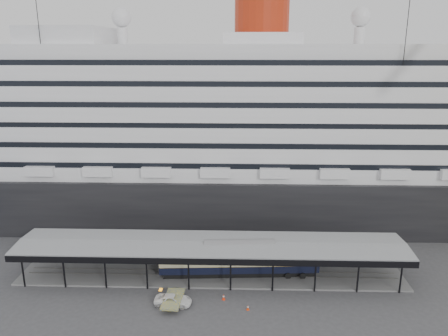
{
  "coord_description": "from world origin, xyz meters",
  "views": [
    {
      "loc": [
        3.63,
        -52.71,
        32.51
      ],
      "look_at": [
        1.77,
        8.0,
        15.55
      ],
      "focal_mm": 35.0,
      "sensor_mm": 36.0,
      "label": 1
    }
  ],
  "objects": [
    {
      "name": "platform_canopy",
      "position": [
        0.0,
        5.0,
        2.36
      ],
      "size": [
        56.0,
        9.18,
        5.3
      ],
      "color": "slate",
      "rests_on": "ground"
    },
    {
      "name": "traffic_cone_right",
      "position": [
        2.01,
        -1.53,
        0.4
      ],
      "size": [
        0.52,
        0.52,
        0.8
      ],
      "rotation": [
        0.0,
        0.0,
        -0.3
      ],
      "color": "#F4300D",
      "rests_on": "ground"
    },
    {
      "name": "traffic_cone_left",
      "position": [
        -5.21,
        -1.23,
        0.35
      ],
      "size": [
        0.46,
        0.46,
        0.7
      ],
      "rotation": [
        0.0,
        0.0,
        -0.38
      ],
      "color": "#EE540D",
      "rests_on": "ground"
    },
    {
      "name": "traffic_cone_mid",
      "position": [
        5.19,
        -3.77,
        0.35
      ],
      "size": [
        0.46,
        0.46,
        0.7
      ],
      "rotation": [
        0.0,
        0.0,
        0.35
      ],
      "color": "red",
      "rests_on": "ground"
    },
    {
      "name": "cruise_ship",
      "position": [
        0.05,
        32.0,
        18.35
      ],
      "size": [
        130.0,
        30.0,
        43.9
      ],
      "color": "black",
      "rests_on": "ground"
    },
    {
      "name": "port_truck",
      "position": [
        -4.52,
        -2.93,
        0.67
      ],
      "size": [
        4.99,
        2.56,
        1.35
      ],
      "primitive_type": "imported",
      "rotation": [
        0.0,
        0.0,
        1.5
      ],
      "color": "white",
      "rests_on": "ground"
    },
    {
      "name": "ground",
      "position": [
        0.0,
        0.0,
        0.0
      ],
      "size": [
        200.0,
        200.0,
        0.0
      ],
      "primitive_type": "plane",
      "color": "#3A3A3D",
      "rests_on": "ground"
    },
    {
      "name": "pullman_carriage",
      "position": [
        4.06,
        5.0,
        2.74
      ],
      "size": [
        23.18,
        4.34,
        22.62
      ],
      "rotation": [
        0.0,
        0.0,
        0.06
      ],
      "color": "black",
      "rests_on": "ground"
    }
  ]
}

